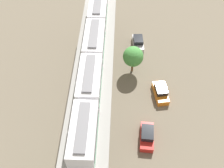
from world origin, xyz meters
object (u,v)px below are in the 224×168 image
at_px(train, 92,61).
at_px(parked_car_orange, 161,92).
at_px(parked_car_silver, 138,43).
at_px(tree_mid_lot, 133,57).
at_px(parked_car_red, 147,136).

distance_m(train, parked_car_orange, 13.19).
xyz_separation_m(parked_car_silver, tree_mid_lot, (-1.16, -6.28, 2.60)).
xyz_separation_m(parked_car_red, parked_car_silver, (-0.69, 18.97, 0.00)).
height_order(train, parked_car_orange, train).
bearing_deg(parked_car_orange, parked_car_silver, 96.46).
distance_m(parked_car_silver, tree_mid_lot, 6.90).
distance_m(parked_car_red, parked_car_orange, 8.05).
height_order(parked_car_orange, parked_car_silver, same).
xyz_separation_m(train, parked_car_silver, (6.82, 13.08, -8.41)).
distance_m(train, parked_car_red, 12.72).
bearing_deg(tree_mid_lot, train, -129.77).
height_order(parked_car_orange, tree_mid_lot, tree_mid_lot).
distance_m(train, parked_car_silver, 16.98).
relative_size(parked_car_red, tree_mid_lot, 0.86).
bearing_deg(parked_car_silver, parked_car_orange, -78.15).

